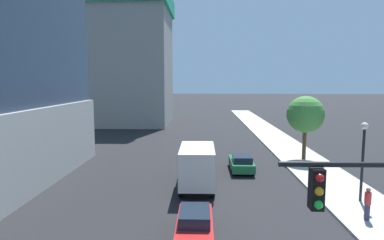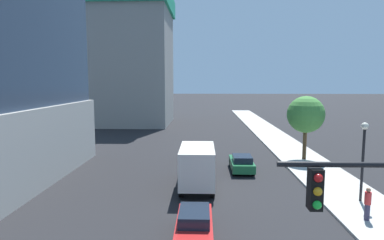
% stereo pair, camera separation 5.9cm
% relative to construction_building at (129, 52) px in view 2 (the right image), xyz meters
% --- Properties ---
extents(sidewalk, '(4.50, 120.00, 0.15)m').
position_rel_construction_building_xyz_m(sidewalk, '(22.77, -34.16, -12.58)').
color(sidewalk, '#B2AFA8').
rests_on(sidewalk, ground).
extents(construction_building, '(17.71, 15.48, 32.14)m').
position_rel_construction_building_xyz_m(construction_building, '(0.00, 0.00, 0.00)').
color(construction_building, gray).
rests_on(construction_building, ground).
extents(street_lamp, '(0.44, 0.44, 4.91)m').
position_rel_construction_building_xyz_m(street_lamp, '(22.99, -38.50, -9.21)').
color(street_lamp, black).
rests_on(street_lamp, sidewalk).
extents(street_tree, '(3.48, 3.48, 6.03)m').
position_rel_construction_building_xyz_m(street_tree, '(22.87, -27.40, -8.24)').
color(street_tree, brown).
rests_on(street_tree, sidewalk).
extents(car_red, '(1.72, 4.17, 1.53)m').
position_rel_construction_building_xyz_m(car_red, '(12.79, -43.62, -11.88)').
color(car_red, red).
rests_on(car_red, ground).
extents(car_green, '(1.81, 4.10, 1.41)m').
position_rel_construction_building_xyz_m(car_green, '(16.44, -31.38, -11.95)').
color(car_green, '#1E6638').
rests_on(car_green, ground).
extents(car_black, '(1.82, 4.15, 1.51)m').
position_rel_construction_building_xyz_m(car_black, '(12.79, -28.46, -11.91)').
color(car_black, black).
rests_on(car_black, ground).
extents(box_truck, '(2.34, 6.65, 3.08)m').
position_rel_construction_building_xyz_m(box_truck, '(12.79, -35.77, -10.90)').
color(box_truck, '#1E4799').
rests_on(box_truck, ground).
extents(pedestrian_red_shirt, '(0.34, 0.34, 1.78)m').
position_rel_construction_building_xyz_m(pedestrian_red_shirt, '(21.97, -41.39, -11.59)').
color(pedestrian_red_shirt, '#38334C').
rests_on(pedestrian_red_shirt, sidewalk).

